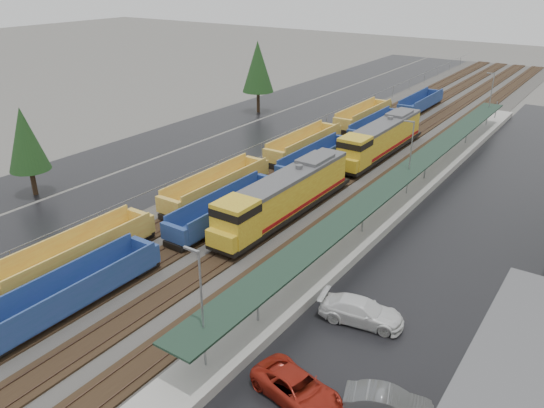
{
  "coord_description": "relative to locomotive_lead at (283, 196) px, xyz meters",
  "views": [
    {
      "loc": [
        25.85,
        2.78,
        21.06
      ],
      "look_at": [
        1.68,
        37.94,
        2.0
      ],
      "focal_mm": 35.0,
      "sensor_mm": 36.0,
      "label": 1
    }
  ],
  "objects": [
    {
      "name": "ballast_strip",
      "position": [
        -2.0,
        20.75,
        -2.31
      ],
      "size": [
        20.0,
        160.0,
        0.08
      ],
      "primitive_type": "cube",
      "color": "#302D2B",
      "rests_on": "ground"
    },
    {
      "name": "trackbed",
      "position": [
        -2.0,
        20.75,
        -2.19
      ],
      "size": [
        14.6,
        160.0,
        0.22
      ],
      "color": "black",
      "rests_on": "ground"
    },
    {
      "name": "west_parking_lot",
      "position": [
        -17.0,
        20.75,
        -2.34
      ],
      "size": [
        10.0,
        160.0,
        0.02
      ],
      "primitive_type": "cube",
      "color": "black",
      "rests_on": "ground"
    },
    {
      "name": "west_road",
      "position": [
        -27.0,
        20.75,
        -2.34
      ],
      "size": [
        9.0,
        160.0,
        0.02
      ],
      "primitive_type": "cube",
      "color": "black",
      "rests_on": "ground"
    },
    {
      "name": "east_commuter_lot",
      "position": [
        17.0,
        10.75,
        -2.34
      ],
      "size": [
        16.0,
        100.0,
        0.02
      ],
      "primitive_type": "cube",
      "color": "black",
      "rests_on": "ground"
    },
    {
      "name": "station_platform",
      "position": [
        7.5,
        10.76,
        -1.62
      ],
      "size": [
        3.0,
        80.0,
        8.0
      ],
      "color": "#9E9B93",
      "rests_on": "ground"
    },
    {
      "name": "chainlink_fence",
      "position": [
        -11.5,
        19.19,
        -0.74
      ],
      "size": [
        0.08,
        160.04,
        2.02
      ],
      "color": "gray",
      "rests_on": "ground"
    },
    {
      "name": "tree_west_near",
      "position": [
        -24.0,
        -9.25,
        3.47
      ],
      "size": [
        3.96,
        3.96,
        9.0
      ],
      "color": "#332316",
      "rests_on": "ground"
    },
    {
      "name": "tree_west_far",
      "position": [
        -25.0,
        30.75,
        4.77
      ],
      "size": [
        4.84,
        4.84,
        11.0
      ],
      "color": "#332316",
      "rests_on": "ground"
    },
    {
      "name": "locomotive_lead",
      "position": [
        0.0,
        0.0,
        0.0
      ],
      "size": [
        2.95,
        19.42,
        4.4
      ],
      "color": "black",
      "rests_on": "ground"
    },
    {
      "name": "locomotive_trail",
      "position": [
        0.0,
        21.0,
        0.0
      ],
      "size": [
        2.95,
        19.42,
        4.4
      ],
      "color": "black",
      "rests_on": "ground"
    },
    {
      "name": "well_string_yellow",
      "position": [
        -8.0,
        -7.99,
        -1.12
      ],
      "size": [
        2.83,
        96.98,
        2.51
      ],
      "color": "gold",
      "rests_on": "ground"
    },
    {
      "name": "well_string_blue",
      "position": [
        -4.0,
        -3.16,
        -1.17
      ],
      "size": [
        2.69,
        112.36,
        2.38
      ],
      "color": "navy",
      "rests_on": "ground"
    },
    {
      "name": "parked_car_east_b",
      "position": [
        12.76,
        -17.97,
        -1.6
      ],
      "size": [
        3.62,
        5.82,
        1.5
      ],
      "primitive_type": "imported",
      "rotation": [
        0.0,
        0.0,
        1.35
      ],
      "color": "maroon",
      "rests_on": "ground"
    },
    {
      "name": "parked_car_east_c",
      "position": [
        12.54,
        -9.83,
        -1.55
      ],
      "size": [
        3.23,
        5.81,
        1.59
      ],
      "primitive_type": "imported",
      "rotation": [
        0.0,
        0.0,
        1.76
      ],
      "color": "white",
      "rests_on": "ground"
    },
    {
      "name": "parked_car_east_e",
      "position": [
        17.15,
        -16.26,
        -1.61
      ],
      "size": [
        2.93,
        4.8,
        1.49
      ],
      "primitive_type": "imported",
      "rotation": [
        0.0,
        0.0,
        1.89
      ],
      "color": "#56585B",
      "rests_on": "ground"
    }
  ]
}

